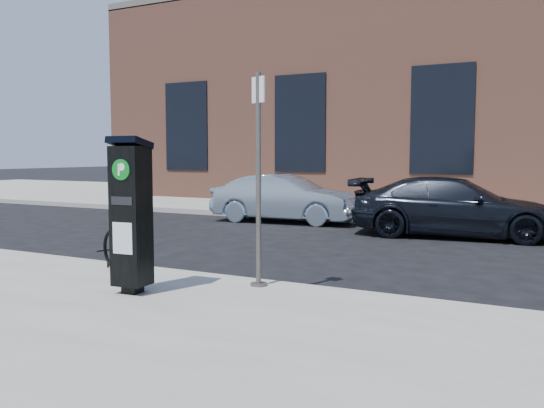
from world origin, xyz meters
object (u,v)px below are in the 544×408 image
Objects in this scene: bike_rack at (114,249)px; car_dark at (455,207)px; sign_pole at (258,181)px; car_silver at (285,198)px; parking_kiosk at (131,213)px.

car_dark is (3.76, 7.10, 0.23)m from bike_rack.
car_silver is at bearing 136.59° from sign_pole.
bike_rack is 8.03m from car_dark.
car_silver is (-2.21, 8.81, -0.50)m from parking_kiosk.
car_dark reaches higher than bike_rack.
car_silver is 4.78m from car_dark.
bike_rack is at bearing 136.41° from parking_kiosk.
parking_kiosk is 8.50m from car_dark.
car_silver is at bearing 74.78° from car_dark.
car_silver is (-0.97, 7.80, 0.21)m from bike_rack.
bike_rack is at bearing 145.34° from car_dark.
car_dark is at bearing 80.56° from bike_rack.
bike_rack is at bearing -155.62° from sign_pole.
sign_pole reaches higher than car_dark.
car_dark is (2.52, 8.10, -0.48)m from parking_kiosk.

